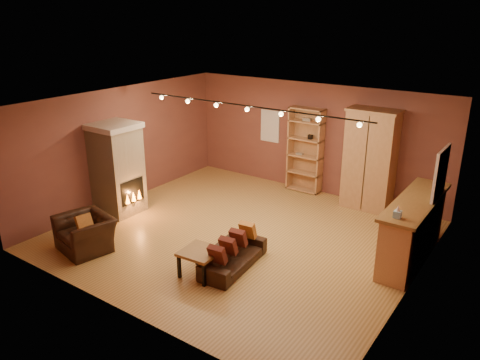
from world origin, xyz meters
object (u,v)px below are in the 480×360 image
Objects in this scene: armchair at (85,228)px; coffee_table at (200,254)px; bar_counter at (413,229)px; bookcase at (306,149)px; armoire at (370,160)px; fireplace at (117,169)px; loveseat at (233,251)px.

armchair is 1.72× the size of coffee_table.
bar_counter is 2.16× the size of armchair.
armchair is at bearing -110.60° from bookcase.
armoire is (1.75, -0.19, 0.08)m from bookcase.
bookcase is at bearing 52.13° from fireplace.
armchair reaches higher than coffee_table.
armoire reaches higher than coffee_table.
loveseat is at bearing -79.90° from bookcase.
fireplace is 1.80× the size of armchair.
bookcase is 4.42m from loveseat.
bookcase is at bearing 4.39° from loveseat.
coffee_table is (2.47, 0.54, -0.05)m from armchair.
armchair is at bearing -167.60° from coffee_table.
bar_counter is at bearing 43.60° from coffee_table.
bar_counter is 3.39m from loveseat.
fireplace is 4.73m from bookcase.
bookcase is 1.87× the size of armchair.
armoire is at bearing -19.22° from loveseat.
loveseat is (3.67, -0.55, -0.73)m from fireplace.
armoire is at bearing -6.15° from bookcase.
armoire is 2.04× the size of armchair.
bar_counter is (3.34, -2.10, -0.50)m from bookcase.
fireplace reaches higher than armchair.
loveseat is 1.37× the size of armchair.
coffee_table is (-2.89, -2.75, -0.20)m from bar_counter.
bookcase is at bearing 147.88° from bar_counter.
armoire is 2.55m from bar_counter.
bar_counter reaches higher than coffee_table.
loveseat is at bearing 34.12° from armchair.
fireplace is 3.59m from coffee_table.
armoire is 0.94× the size of bar_counter.
armoire reaches higher than loveseat.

